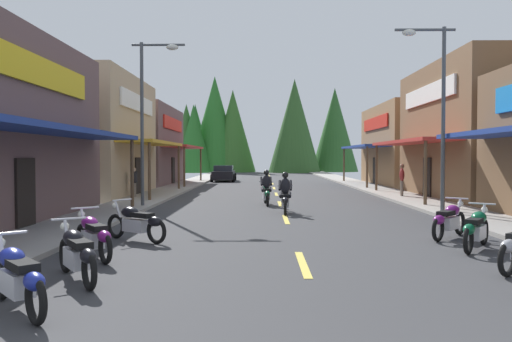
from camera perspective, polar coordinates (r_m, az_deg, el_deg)
The scene contains 22 objects.
ground at distance 28.17m, azimuth 2.36°, elevation -2.80°, with size 10.76×82.23×0.10m, color #38383A.
sidewalk_left at distance 28.73m, azimuth -10.79°, elevation -2.53°, with size 2.30×82.23×0.12m, color #9E9991.
sidewalk_right at distance 29.09m, azimuth 15.34°, elevation -2.50°, with size 2.30×82.23×0.12m, color #9E9991.
centerline_dashes at distance 33.19m, azimuth 2.11°, elevation -2.03°, with size 0.16×58.94×0.01m.
storefront_left_middle at distance 28.94m, azimuth -20.37°, elevation 3.77°, with size 8.89×9.46×6.52m.
storefront_left_far at distance 39.02m, azimuth -14.16°, elevation 2.83°, with size 8.14×10.36×5.96m.
storefront_right_middle at distance 28.35m, azimuth 27.54°, elevation 4.06°, with size 10.39×10.34×6.84m.
storefront_right_far at distance 38.69m, azimuth 18.06°, elevation 2.81°, with size 7.93×10.57×5.95m.
streetlamp_left at distance 20.97m, azimuth -12.22°, elevation 7.83°, with size 2.19×0.30×6.84m.
streetlamp_right at distance 19.21m, azimuth 19.98°, elevation 8.32°, with size 2.19×0.30×6.83m.
motorcycle_parked_right_2 at distance 12.43m, azimuth 24.15°, elevation -6.09°, with size 1.34×1.79×1.04m.
motorcycle_parked_right_3 at distance 13.85m, azimuth 21.44°, elevation -5.28°, with size 1.49×1.67×1.04m.
motorcycle_parked_left_0 at distance 7.62m, azimuth -25.90°, elevation -10.95°, with size 1.54×1.62×1.04m.
motorcycle_parked_left_1 at distance 9.05m, azimuth -20.03°, elevation -8.91°, with size 1.32×1.80×1.04m.
motorcycle_parked_left_2 at distance 10.94m, azimuth -18.32°, elevation -7.07°, with size 1.37×1.77×1.04m.
motorcycle_parked_left_3 at distance 12.84m, azimuth -13.69°, elevation -5.75°, with size 1.83×1.28×1.04m.
rider_cruising_lead at distance 18.61m, azimuth 3.40°, elevation -2.91°, with size 0.60×2.14×1.57m.
rider_cruising_trailing at distance 21.76m, azimuth 1.21°, elevation -2.25°, with size 0.60×2.14×1.57m.
pedestrian_by_shop at distance 25.66m, azimuth -13.95°, elevation -1.10°, with size 0.33×0.56×1.61m.
pedestrian_browsing at distance 26.50m, azimuth 16.53°, elevation -0.80°, with size 0.32×0.56×1.77m.
parked_car_curbside at distance 43.25m, azimuth -3.75°, elevation -0.28°, with size 2.09×4.32×1.40m.
treeline_backdrop at distance 70.26m, azimuth -0.97°, elevation 4.78°, with size 27.16×11.40×13.68m.
Camera 1 is at (-0.81, -1.96, 2.13)m, focal length 34.56 mm.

